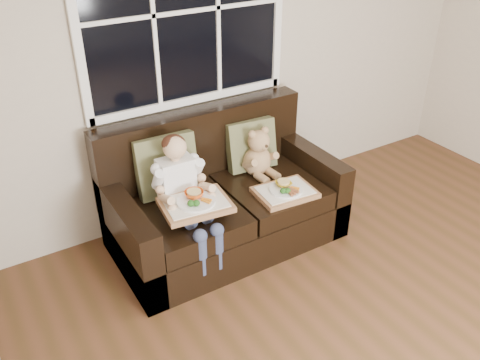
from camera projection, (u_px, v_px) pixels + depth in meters
window_back at (186, 11)px, 3.54m from camera, size 1.62×0.04×1.37m
loveseat at (222, 203)px, 3.88m from camera, size 1.70×0.92×0.96m
pillow_left at (166, 166)px, 3.65m from camera, size 0.46×0.24×0.45m
pillow_right at (251, 145)px, 3.98m from camera, size 0.41×0.22×0.40m
child at (183, 187)px, 3.47m from camera, size 0.36×0.59×0.81m
teddy_bear at (258, 156)px, 3.91m from camera, size 0.24×0.30×0.40m
tray_left at (195, 203)px, 3.39m from camera, size 0.49×0.40×0.10m
tray_right at (285, 191)px, 3.71m from camera, size 0.45×0.36×0.10m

